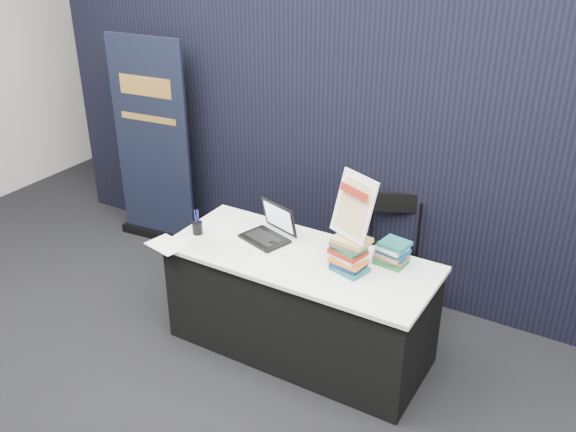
{
  "coord_description": "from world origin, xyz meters",
  "views": [
    {
      "loc": [
        1.8,
        -2.63,
        2.88
      ],
      "look_at": [
        -0.09,
        0.55,
        1.02
      ],
      "focal_mm": 40.0,
      "sensor_mm": 36.0,
      "label": 1
    }
  ],
  "objects_px": {
    "book_stack_short": "(393,253)",
    "laptop": "(268,230)",
    "stacking_chair": "(386,248)",
    "display_table": "(300,303)",
    "book_stack_tall": "(349,254)",
    "pullup_banner": "(153,155)",
    "info_sign": "(354,207)"
  },
  "relations": [
    {
      "from": "book_stack_tall",
      "to": "pullup_banner",
      "type": "xyz_separation_m",
      "value": [
        -2.28,
        0.75,
        -0.04
      ]
    },
    {
      "from": "laptop",
      "to": "book_stack_tall",
      "type": "distance_m",
      "value": 0.68
    },
    {
      "from": "display_table",
      "to": "pullup_banner",
      "type": "distance_m",
      "value": 2.12
    },
    {
      "from": "book_stack_tall",
      "to": "stacking_chair",
      "type": "relative_size",
      "value": 0.27
    },
    {
      "from": "laptop",
      "to": "book_stack_tall",
      "type": "relative_size",
      "value": 1.54
    },
    {
      "from": "book_stack_tall",
      "to": "book_stack_short",
      "type": "distance_m",
      "value": 0.3
    },
    {
      "from": "book_stack_tall",
      "to": "book_stack_short",
      "type": "bearing_deg",
      "value": 44.83
    },
    {
      "from": "book_stack_short",
      "to": "info_sign",
      "type": "xyz_separation_m",
      "value": [
        -0.21,
        -0.18,
        0.35
      ]
    },
    {
      "from": "book_stack_short",
      "to": "pullup_banner",
      "type": "height_order",
      "value": "pullup_banner"
    },
    {
      "from": "laptop",
      "to": "stacking_chair",
      "type": "relative_size",
      "value": 0.41
    },
    {
      "from": "book_stack_short",
      "to": "info_sign",
      "type": "relative_size",
      "value": 0.5
    },
    {
      "from": "book_stack_short",
      "to": "laptop",
      "type": "bearing_deg",
      "value": -172.81
    },
    {
      "from": "book_stack_short",
      "to": "pullup_banner",
      "type": "bearing_deg",
      "value": 167.7
    },
    {
      "from": "stacking_chair",
      "to": "laptop",
      "type": "bearing_deg",
      "value": -152.7
    },
    {
      "from": "info_sign",
      "to": "display_table",
      "type": "bearing_deg",
      "value": -149.82
    },
    {
      "from": "book_stack_tall",
      "to": "book_stack_short",
      "type": "height_order",
      "value": "book_stack_tall"
    },
    {
      "from": "info_sign",
      "to": "stacking_chair",
      "type": "height_order",
      "value": "info_sign"
    },
    {
      "from": "info_sign",
      "to": "pullup_banner",
      "type": "height_order",
      "value": "pullup_banner"
    },
    {
      "from": "info_sign",
      "to": "stacking_chair",
      "type": "relative_size",
      "value": 0.47
    },
    {
      "from": "stacking_chair",
      "to": "book_stack_short",
      "type": "bearing_deg",
      "value": -87.68
    },
    {
      "from": "display_table",
      "to": "stacking_chair",
      "type": "height_order",
      "value": "stacking_chair"
    },
    {
      "from": "display_table",
      "to": "book_stack_tall",
      "type": "bearing_deg",
      "value": 1.43
    },
    {
      "from": "book_stack_short",
      "to": "stacking_chair",
      "type": "distance_m",
      "value": 0.74
    },
    {
      "from": "display_table",
      "to": "book_stack_tall",
      "type": "xyz_separation_m",
      "value": [
        0.35,
        0.01,
        0.49
      ]
    },
    {
      "from": "book_stack_tall",
      "to": "info_sign",
      "type": "relative_size",
      "value": 0.57
    },
    {
      "from": "pullup_banner",
      "to": "stacking_chair",
      "type": "height_order",
      "value": "pullup_banner"
    },
    {
      "from": "book_stack_tall",
      "to": "pullup_banner",
      "type": "bearing_deg",
      "value": 161.78
    },
    {
      "from": "laptop",
      "to": "book_stack_tall",
      "type": "height_order",
      "value": "laptop"
    },
    {
      "from": "laptop",
      "to": "info_sign",
      "type": "bearing_deg",
      "value": 11.89
    },
    {
      "from": "book_stack_tall",
      "to": "pullup_banner",
      "type": "height_order",
      "value": "pullup_banner"
    },
    {
      "from": "stacking_chair",
      "to": "pullup_banner",
      "type": "bearing_deg",
      "value": 159.06
    },
    {
      "from": "book_stack_short",
      "to": "stacking_chair",
      "type": "bearing_deg",
      "value": 114.7
    }
  ]
}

